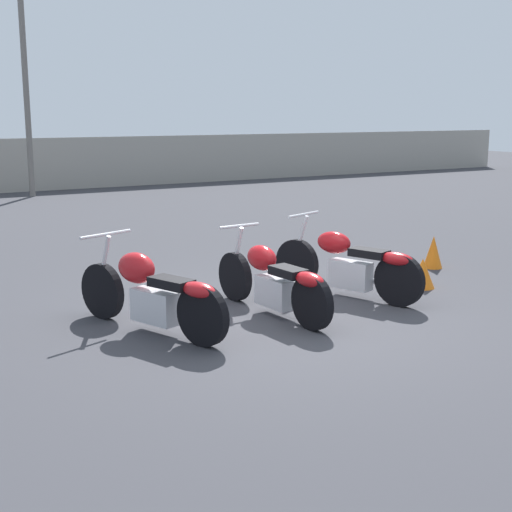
# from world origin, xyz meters

# --- Properties ---
(ground_plane) EXTENTS (60.00, 60.00, 0.00)m
(ground_plane) POSITION_xyz_m (0.00, 0.00, 0.00)
(ground_plane) COLOR #38383D
(fence_back) EXTENTS (40.00, 0.04, 1.57)m
(fence_back) POSITION_xyz_m (0.00, 15.12, 0.79)
(fence_back) COLOR #9E998E
(fence_back) RESTS_ON ground_plane
(light_pole_right) EXTENTS (0.70, 0.35, 8.42)m
(light_pole_right) POSITION_xyz_m (0.41, 13.81, 4.90)
(light_pole_right) COLOR slate
(light_pole_right) RESTS_ON ground_plane
(motorcycle_slot_0) EXTENTS (1.02, 2.11, 1.01)m
(motorcycle_slot_0) POSITION_xyz_m (-1.43, 0.38, 0.44)
(motorcycle_slot_0) COLOR black
(motorcycle_slot_0) RESTS_ON ground_plane
(motorcycle_slot_1) EXTENTS (0.57, 2.13, 0.98)m
(motorcycle_slot_1) POSITION_xyz_m (0.04, 0.28, 0.41)
(motorcycle_slot_1) COLOR black
(motorcycle_slot_1) RESTS_ON ground_plane
(motorcycle_slot_2) EXTENTS (0.96, 2.11, 1.02)m
(motorcycle_slot_2) POSITION_xyz_m (1.32, 0.51, 0.42)
(motorcycle_slot_2) COLOR black
(motorcycle_slot_2) RESTS_ON ground_plane
(traffic_cone_near) EXTENTS (0.34, 0.34, 0.40)m
(traffic_cone_near) POSITION_xyz_m (2.47, 0.39, 0.20)
(traffic_cone_near) COLOR orange
(traffic_cone_near) RESTS_ON ground_plane
(traffic_cone_far) EXTENTS (0.29, 0.29, 0.49)m
(traffic_cone_far) POSITION_xyz_m (3.49, 1.24, 0.25)
(traffic_cone_far) COLOR orange
(traffic_cone_far) RESTS_ON ground_plane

